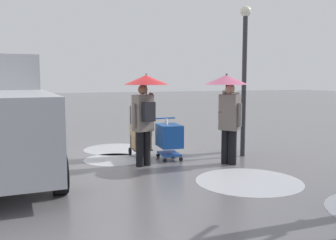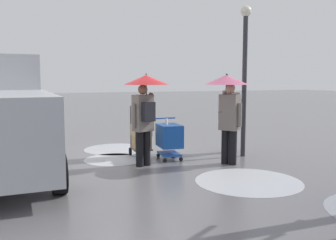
% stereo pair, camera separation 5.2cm
% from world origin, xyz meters
% --- Properties ---
extents(ground_plane, '(90.00, 90.00, 0.00)m').
position_xyz_m(ground_plane, '(0.00, 0.00, 0.00)').
color(ground_plane, slate).
extents(slush_patch_under_van, '(1.85, 1.85, 0.01)m').
position_xyz_m(slush_patch_under_van, '(0.37, -1.12, 0.00)').
color(slush_patch_under_van, '#ADAFB5').
rests_on(slush_patch_under_van, ground).
extents(slush_patch_mid_street, '(1.51, 1.51, 0.01)m').
position_xyz_m(slush_patch_mid_street, '(0.74, 0.23, 0.00)').
color(slush_patch_mid_street, silver).
rests_on(slush_patch_mid_street, ground).
extents(slush_patch_far_side, '(2.11, 2.11, 0.01)m').
position_xyz_m(slush_patch_far_side, '(-1.28, 3.18, 0.00)').
color(slush_patch_far_side, silver).
rests_on(slush_patch_far_side, ground).
extents(shopping_cart_vendor, '(0.61, 0.86, 1.04)m').
position_xyz_m(shopping_cart_vendor, '(-0.57, 0.69, 0.57)').
color(shopping_cart_vendor, '#1951B2').
rests_on(shopping_cart_vendor, ground).
extents(hand_dolly_boxes, '(0.56, 0.74, 1.47)m').
position_xyz_m(hand_dolly_boxes, '(-0.00, 0.15, 0.81)').
color(hand_dolly_boxes, '#515156').
rests_on(hand_dolly_boxes, ground).
extents(pedestrian_pink_side, '(1.04, 1.04, 2.15)m').
position_xyz_m(pedestrian_pink_side, '(0.21, 1.14, 1.57)').
color(pedestrian_pink_side, black).
rests_on(pedestrian_pink_side, ground).
extents(pedestrian_black_side, '(1.04, 1.04, 2.15)m').
position_xyz_m(pedestrian_black_side, '(-2.40, 0.46, 1.58)').
color(pedestrian_black_side, black).
rests_on(pedestrian_black_side, ground).
extents(pedestrian_white_side, '(1.04, 1.04, 2.15)m').
position_xyz_m(pedestrian_white_side, '(-1.66, 1.67, 1.58)').
color(pedestrian_white_side, black).
rests_on(pedestrian_white_side, ground).
extents(street_lamp, '(0.28, 0.28, 3.86)m').
position_xyz_m(street_lamp, '(-2.51, 1.04, 2.37)').
color(street_lamp, '#2D2D33').
rests_on(street_lamp, ground).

